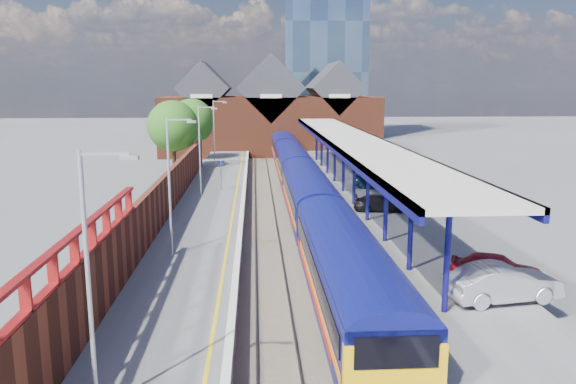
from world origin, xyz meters
The scene contains 24 objects.
ground centered at (0.00, 30.00, 0.00)m, with size 240.00×240.00×0.00m, color #5B5B5E.
ballast_bed centered at (0.00, 20.00, 0.03)m, with size 6.00×76.00×0.06m, color #473D33.
rails centered at (0.00, 20.00, 0.12)m, with size 4.51×76.00×0.14m.
left_platform centered at (-5.50, 20.00, 0.50)m, with size 5.00×76.00×1.00m, color #565659.
right_platform centered at (6.00, 20.00, 0.50)m, with size 6.00×76.00×1.00m, color #565659.
coping_left centered at (-3.15, 20.00, 1.02)m, with size 0.30×76.00×0.05m, color silver.
coping_right centered at (3.15, 20.00, 1.02)m, with size 0.30×76.00×0.05m, color silver.
yellow_line centered at (-3.75, 20.00, 1.01)m, with size 0.14×76.00×0.01m, color yellow.
train centered at (1.49, 24.58, 2.12)m, with size 2.87×65.90×3.45m.
canopy centered at (5.48, 21.95, 5.25)m, with size 4.50×52.00×4.48m.
lamp_post_a centered at (-6.36, -8.00, 4.99)m, with size 1.48×0.18×7.00m.
lamp_post_b centered at (-6.36, 6.00, 4.99)m, with size 1.48×0.18×7.00m.
lamp_post_c centered at (-6.36, 22.00, 4.99)m, with size 1.48×0.18×7.00m.
lamp_post_d centered at (-6.36, 38.00, 4.99)m, with size 1.48×0.18×7.00m.
platform_sign centered at (-5.00, 24.00, 2.69)m, with size 0.55×0.08×2.50m.
brick_wall centered at (-8.10, 13.54, 2.45)m, with size 0.35×50.00×3.86m.
station_building centered at (0.00, 58.00, 5.45)m, with size 30.00×12.12×13.78m.
glass_tower centered at (10.00, 80.00, 20.20)m, with size 14.20×14.20×40.30m.
tree_near centered at (-10.35, 35.91, 5.35)m, with size 5.20×5.20×8.10m.
tree_far centered at (-9.35, 43.91, 5.35)m, with size 5.20×5.20×8.10m.
parked_car_red centered at (8.32, 1.06, 1.66)m, with size 1.57×3.89×1.33m, color maroon.
parked_car_silver centered at (7.71, -1.06, 1.76)m, with size 1.62×4.64×1.53m, color #B8B7BC.
parked_car_dark centered at (6.49, 15.54, 1.55)m, with size 1.55×3.82×1.11m, color black.
parked_car_blue centered at (8.50, 24.64, 1.66)m, with size 2.20×4.78×1.33m, color navy.
Camera 1 is at (-2.22, -21.93, 9.55)m, focal length 35.00 mm.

